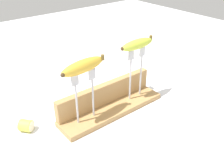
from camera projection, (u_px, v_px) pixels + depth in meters
ground_plane at (112, 111)px, 0.98m from camera, size 3.00×3.00×0.00m
wooden_board at (112, 109)px, 0.98m from camera, size 0.43×0.11×0.02m
board_backstop at (105, 93)px, 0.98m from camera, size 0.42×0.03×0.08m
fork_stand_left at (85, 93)px, 0.85m from camera, size 0.09×0.01×0.18m
fork_stand_right at (137, 70)px, 0.97m from camera, size 0.08×0.01×0.21m
banana_raised_left at (84, 67)px, 0.80m from camera, size 0.17×0.06×0.04m
banana_raised_right at (138, 44)px, 0.92m from camera, size 0.15×0.04×0.04m
fork_fallen_near at (76, 81)px, 1.18m from camera, size 0.17×0.11×0.01m
banana_chunk_near at (26, 126)px, 0.87m from camera, size 0.06×0.06×0.04m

